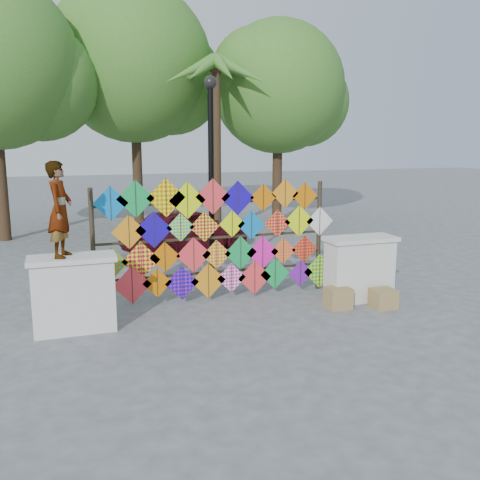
# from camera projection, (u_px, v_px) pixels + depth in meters

# --- Properties ---
(ground) EXTENTS (80.00, 80.00, 0.00)m
(ground) POSITION_uv_depth(u_px,v_px,m) (226.00, 311.00, 9.99)
(ground) COLOR gray
(ground) RESTS_ON ground
(parapet_left) EXTENTS (1.40, 0.65, 1.28)m
(parapet_left) POSITION_uv_depth(u_px,v_px,m) (74.00, 293.00, 8.82)
(parapet_left) COLOR silver
(parapet_left) RESTS_ON ground
(parapet_right) EXTENTS (1.40, 0.65, 1.28)m
(parapet_right) POSITION_uv_depth(u_px,v_px,m) (359.00, 268.00, 10.54)
(parapet_right) COLOR silver
(parapet_right) RESTS_ON ground
(kite_rack) EXTENTS (4.96, 0.24, 2.45)m
(kite_rack) POSITION_uv_depth(u_px,v_px,m) (217.00, 240.00, 10.45)
(kite_rack) COLOR #2C2418
(kite_rack) RESTS_ON ground
(tree_mid) EXTENTS (6.30, 5.60, 8.61)m
(tree_mid) POSITION_uv_depth(u_px,v_px,m) (136.00, 65.00, 19.20)
(tree_mid) COLOR #3F2E1B
(tree_mid) RESTS_ON ground
(tree_east) EXTENTS (5.40, 4.80, 7.42)m
(tree_east) POSITION_uv_depth(u_px,v_px,m) (280.00, 88.00, 19.54)
(tree_east) COLOR #3F2E1B
(tree_east) RESTS_ON ground
(palm_tree) EXTENTS (3.62, 3.62, 5.83)m
(palm_tree) POSITION_uv_depth(u_px,v_px,m) (216.00, 82.00, 17.20)
(palm_tree) COLOR #3F2E1B
(palm_tree) RESTS_ON ground
(vendor_woman) EXTENTS (0.52, 0.65, 1.55)m
(vendor_woman) POSITION_uv_depth(u_px,v_px,m) (60.00, 209.00, 8.52)
(vendor_woman) COLOR #99999E
(vendor_woman) RESTS_ON parapet_left
(sedan) EXTENTS (4.03, 2.77, 1.27)m
(sedan) POSITION_uv_depth(u_px,v_px,m) (187.00, 229.00, 15.17)
(sedan) COLOR #520E17
(sedan) RESTS_ON ground
(lamppost) EXTENTS (0.28, 0.28, 4.46)m
(lamppost) POSITION_uv_depth(u_px,v_px,m) (211.00, 161.00, 11.44)
(lamppost) COLOR black
(lamppost) RESTS_ON ground
(cardboard_box_near) EXTENTS (0.45, 0.40, 0.40)m
(cardboard_box_near) POSITION_uv_depth(u_px,v_px,m) (338.00, 298.00, 10.11)
(cardboard_box_near) COLOR #99804A
(cardboard_box_near) RESTS_ON ground
(cardboard_box_far) EXTENTS (0.43, 0.40, 0.36)m
(cardboard_box_far) POSITION_uv_depth(u_px,v_px,m) (383.00, 299.00, 10.13)
(cardboard_box_far) COLOR #99804A
(cardboard_box_far) RESTS_ON ground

